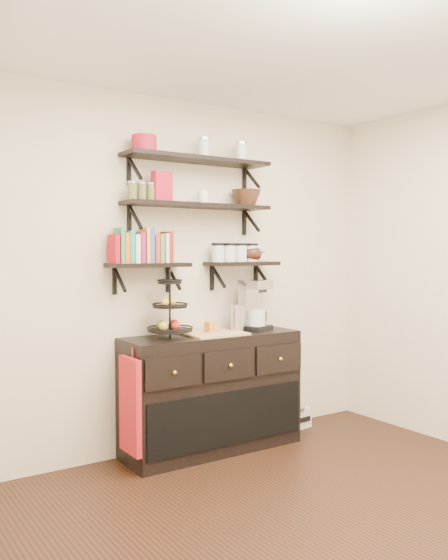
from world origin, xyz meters
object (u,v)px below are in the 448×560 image
(fruit_stand, at_px, (170,315))
(radio, at_px, (293,418))
(sideboard, at_px, (212,392))
(coffee_maker, at_px, (253,306))

(fruit_stand, xyz_separation_m, radio, (1.24, 0.08, -0.97))
(sideboard, xyz_separation_m, coffee_maker, (0.41, 0.03, 0.64))
(radio, bearing_deg, fruit_stand, 178.73)
(radio, bearing_deg, coffee_maker, -178.24)
(sideboard, relative_size, fruit_stand, 2.89)
(coffee_maker, relative_size, radio, 1.23)
(sideboard, bearing_deg, radio, 5.33)
(radio, bearing_deg, sideboard, -179.57)
(sideboard, xyz_separation_m, radio, (0.88, 0.08, -0.36))
(sideboard, relative_size, radio, 4.27)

